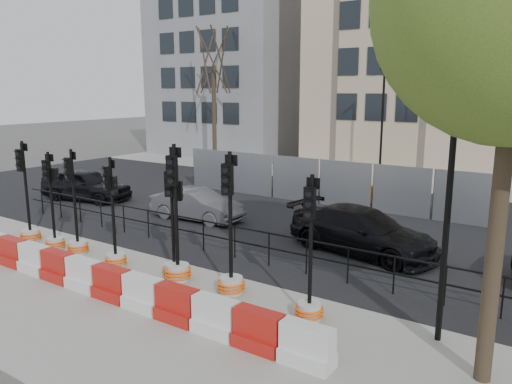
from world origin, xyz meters
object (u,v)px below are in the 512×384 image
Objects in this scene: traffic_signal_a at (29,222)px; car_a at (86,185)px; lamp_post_near at (450,182)px; traffic_signal_d at (114,241)px; traffic_signal_h at (309,291)px; car_c at (362,231)px.

traffic_signal_a reaches higher than car_a.
traffic_signal_d is (-8.69, -0.73, -2.48)m from lamp_post_near.
lamp_post_near is 1.92× the size of traffic_signal_d.
traffic_signal_d is at bearing -134.32° from car_a.
lamp_post_near is 17.32m from car_a.
traffic_signal_h is (6.12, 0.11, -0.08)m from traffic_signal_d.
traffic_signal_a is at bearing -176.84° from lamp_post_near.
traffic_signal_a is at bearing 173.54° from traffic_signal_h.
lamp_post_near is 9.07m from traffic_signal_d.
lamp_post_near is at bearing 21.75° from traffic_signal_d.
car_a reaches higher than car_c.
car_c is at bearing -101.63° from car_a.
traffic_signal_a is 1.06× the size of traffic_signal_d.
traffic_signal_h is at bearing -121.06° from car_a.
car_c is (13.19, -0.03, -0.02)m from car_a.
car_c is (-3.38, 4.33, -2.53)m from lamp_post_near.
traffic_signal_d is 6.12m from traffic_signal_h.
lamp_post_near is at bearing -5.38° from traffic_signal_a.
traffic_signal_a is 10.32m from traffic_signal_h.
car_a is (-3.69, 5.07, 0.03)m from traffic_signal_a.
car_c is at bearing 60.57° from traffic_signal_d.
traffic_signal_h is 0.72× the size of car_a.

